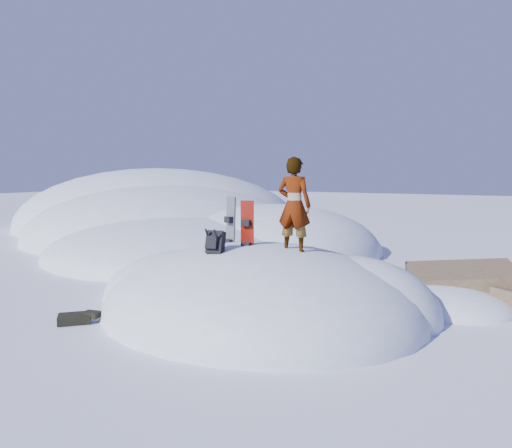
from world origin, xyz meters
The scene contains 9 objects.
ground centered at (0.00, 0.00, 0.00)m, with size 120.00×120.00×0.00m, color white.
snow_mound centered at (-0.17, 0.24, 0.00)m, with size 8.00×6.00×3.00m.
snow_ridge centered at (-10.43, 9.85, 0.00)m, with size 21.50×18.50×6.40m.
rock_outcrop centered at (3.72, 3.01, 0.01)m, with size 4.68×4.41×1.68m.
snowboard_red centered at (-0.19, -0.18, 1.67)m, with size 0.29×0.16×1.53m.
snowboard_dark centered at (-0.98, 0.41, 1.62)m, with size 0.33×0.27×1.71m.
backpack centered at (-0.51, -0.89, 1.61)m, with size 0.40×0.46×0.55m.
gear_pile centered at (-2.85, -2.34, 0.11)m, with size 0.84×0.74×0.22m.
person centered at (0.81, -0.02, 2.34)m, with size 0.70×0.46×1.92m, color slate.
Camera 1 is at (5.01, -9.03, 3.01)m, focal length 35.00 mm.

